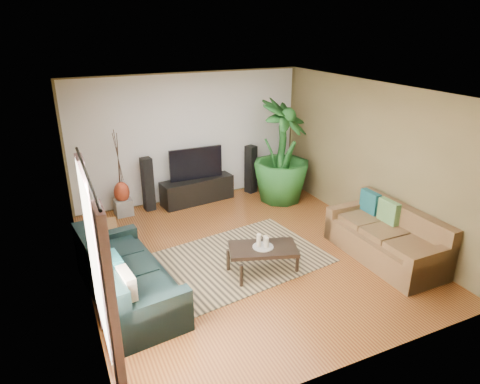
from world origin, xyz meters
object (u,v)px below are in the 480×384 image
coffee_table (263,259)px  television (196,163)px  speaker_right (251,169)px  vase (122,192)px  sofa_left (128,272)px  sofa_right (385,234)px  side_table (104,238)px  pedestal (123,207)px  tv_stand (197,190)px  potted_plant (282,152)px  speaker_left (148,184)px

coffee_table → television: television is taller
speaker_right → vase: size_ratio=2.54×
sofa_left → television: bearing=-41.9°
sofa_right → side_table: (-4.14, 2.15, -0.17)m
vase → television: bearing=1.5°
coffee_table → pedestal: coffee_table is taller
vase → coffee_table: bearing=-62.8°
sofa_right → tv_stand: (-1.98, 3.53, -0.16)m
speaker_right → vase: (-2.87, -0.04, -0.06)m
potted_plant → side_table: size_ratio=4.29×
sofa_right → speaker_left: (-3.02, 3.55, 0.13)m
coffee_table → speaker_left: bearing=127.1°
sofa_left → vase: (0.45, 2.90, 0.06)m
sofa_right → side_table: 4.66m
vase → speaker_right: bearing=0.8°
tv_stand → side_table: bearing=-154.7°
coffee_table → vase: size_ratio=2.42×
speaker_left → side_table: 1.82m
sofa_left → speaker_right: size_ratio=2.00×
speaker_right → tv_stand: bearing=161.4°
coffee_table → television: size_ratio=0.91×
television → speaker_right: 1.33m
speaker_left → coffee_table: bearing=-78.8°
coffee_table → tv_stand: 3.07m
coffee_table → pedestal: (-1.57, 3.05, -0.05)m
pedestal → television: bearing=1.5°
sofa_right → pedestal: bearing=-135.1°
coffee_table → vase: (-1.57, 3.05, 0.27)m
speaker_right → pedestal: size_ratio=3.25×
speaker_right → sofa_right: bearing=-98.3°
speaker_left → vase: speaker_left is taller
sofa_right → television: television is taller
tv_stand → pedestal: tv_stand is taller
speaker_right → vase: bearing=161.5°
speaker_left → television: bearing=-7.1°
sofa_left → vase: size_ratio=5.08×
sofa_left → sofa_right: (4.01, -0.61, 0.00)m
television → speaker_left: bearing=180.0°
coffee_table → speaker_right: speaker_right is taller
television → pedestal: 1.73m
sofa_left → tv_stand: (2.03, 2.92, -0.16)m
speaker_right → pedestal: (-2.87, -0.04, -0.38)m
speaker_left → speaker_right: speaker_left is taller
coffee_table → potted_plant: 3.07m
speaker_left → pedestal: 0.67m
tv_stand → potted_plant: potted_plant is taller
sofa_left → potted_plant: potted_plant is taller
coffee_table → tv_stand: tv_stand is taller
sofa_right → speaker_right: (-0.69, 3.55, 0.12)m
speaker_right → potted_plant: (0.39, -0.69, 0.53)m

